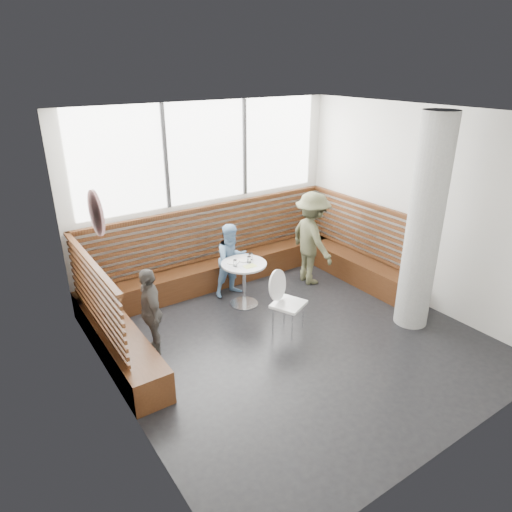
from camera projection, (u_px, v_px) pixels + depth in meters
room at (298, 239)px, 6.07m from camera, size 5.00×5.00×3.20m
booth at (231, 273)px, 7.89m from camera, size 5.00×2.50×1.44m
concrete_column at (424, 226)px, 6.57m from camera, size 0.50×0.50×3.20m
wall_art at (96, 213)px, 4.83m from camera, size 0.03×0.50×0.50m
cafe_table at (244, 275)px, 7.49m from camera, size 0.74×0.74×0.76m
cafe_chair at (286, 296)px, 6.75m from camera, size 0.47×0.46×0.98m
adult_man at (312, 239)px, 8.18m from camera, size 0.77×1.17×1.70m
child_back at (232, 260)px, 7.79m from camera, size 0.63×0.49×1.29m
child_left at (151, 312)px, 6.21m from camera, size 0.45×0.79×1.28m
plate_near at (233, 262)px, 7.42m from camera, size 0.20×0.20×0.01m
plate_far at (244, 260)px, 7.50m from camera, size 0.20×0.20×0.01m
glass_left at (235, 263)px, 7.27m from camera, size 0.07×0.07×0.11m
glass_mid at (249, 260)px, 7.40m from camera, size 0.07×0.07×0.11m
glass_right at (251, 256)px, 7.52m from camera, size 0.07×0.07×0.11m
menu_card at (250, 266)px, 7.29m from camera, size 0.21×0.15×0.00m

